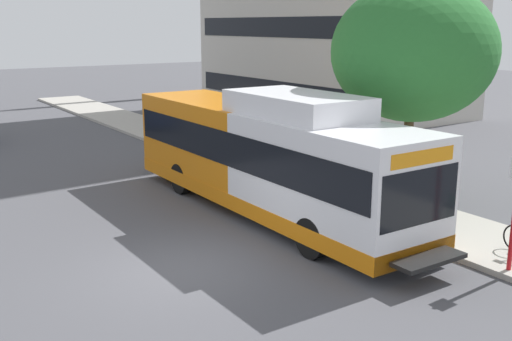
% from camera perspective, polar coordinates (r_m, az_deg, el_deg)
% --- Properties ---
extents(ground_plane, '(120.00, 120.00, 0.00)m').
position_cam_1_polar(ground_plane, '(21.06, -16.80, -1.85)').
color(ground_plane, '#4C4C51').
extents(sidewalk_curb, '(3.00, 56.00, 0.14)m').
position_cam_1_polar(sidewalk_curb, '(22.33, 2.17, -0.20)').
color(sidewalk_curb, '#A8A399').
rests_on(sidewalk_curb, ground).
extents(transit_bus, '(2.58, 12.25, 3.65)m').
position_cam_1_polar(transit_bus, '(17.44, 1.01, 1.36)').
color(transit_bus, white).
rests_on(transit_bus, ground).
extents(street_tree_near_stop, '(4.72, 4.72, 6.53)m').
position_cam_1_polar(street_tree_near_stop, '(18.13, 14.67, 10.81)').
color(street_tree_near_stop, '#4C3823').
rests_on(street_tree_near_stop, sidewalk_curb).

